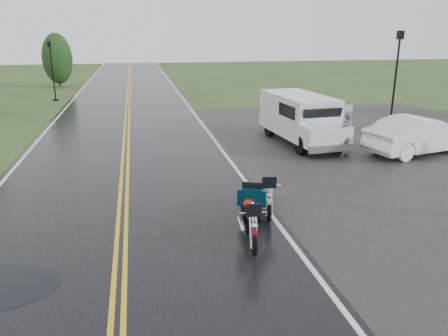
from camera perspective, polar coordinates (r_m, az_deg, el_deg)
The scene contains 12 objects.
ground at distance 10.37m, azimuth -13.27°, elevation -9.47°, with size 120.00×120.00×0.00m, color #2D471E.
road at distance 19.83m, azimuth -12.64°, elevation 3.61°, with size 8.00×100.00×0.04m, color black.
parking_pad at distance 18.30m, azimuth 24.01°, elevation 1.34°, with size 14.00×24.00×0.03m, color black.
motorcycle_red at distance 9.30m, azimuth 3.95°, elevation -8.48°, with size 0.68×1.88×1.11m, color #5E0A19, non-canonical shape.
motorcycle_teal at distance 10.19m, azimuth 3.58°, elevation -5.66°, with size 0.77×2.10×1.24m, color #042A36, non-canonical shape.
motorcycle_silver at distance 10.89m, azimuth 5.93°, elevation -4.49°, with size 0.69×1.91×1.13m, color #98999F, non-canonical shape.
van_white at distance 17.00m, azimuth 10.19°, elevation 5.04°, with size 2.00×5.33×2.09m, color silver, non-canonical shape.
person_at_van at distance 17.15m, azimuth 15.60°, elevation 4.18°, with size 0.63×0.42×1.74m, color #54545A.
sedan_white at distance 18.63m, azimuth 24.09°, elevation 3.88°, with size 1.56×4.46×1.47m, color white.
lamp_post_far_left at distance 32.64m, azimuth -21.49°, elevation 11.70°, with size 0.35×0.35×4.04m, color black, non-canonical shape.
lamp_post_far_right at distance 25.84m, azimuth 21.52°, elevation 11.24°, with size 0.40×0.40×4.71m, color black, non-canonical shape.
tree_left_far at distance 40.99m, azimuth -20.87°, elevation 12.57°, with size 2.51×2.51×3.86m, color #1E3D19, non-canonical shape.
Camera 1 is at (0.52, -9.28, 4.61)m, focal length 35.00 mm.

